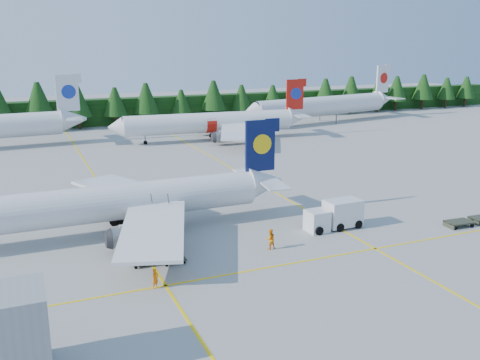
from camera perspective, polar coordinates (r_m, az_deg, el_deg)
name	(u,v)px	position (r m, az deg, el deg)	size (l,w,h in m)	color
ground	(288,237)	(53.13, 5.11, -6.03)	(320.00, 320.00, 0.00)	#9A9A95
taxi_stripe_a	(109,199)	(67.17, -13.75, -1.99)	(0.25, 120.00, 0.01)	yellow
taxi_stripe_b	(258,183)	(72.77, 1.95, -0.32)	(0.25, 120.00, 0.01)	yellow
taxi_stripe_cross	(319,259)	(48.29, 8.46, -8.29)	(80.00, 0.25, 0.01)	yellow
treeline_hedge	(124,111)	(128.98, -12.24, 7.20)	(220.00, 4.00, 6.00)	black
airliner_navy	(100,205)	(54.01, -14.68, -2.57)	(36.22, 29.83, 10.54)	silver
airliner_red	(206,123)	(104.16, -3.61, 6.07)	(39.17, 32.16, 11.39)	silver
airliner_far_right	(318,106)	(128.18, 8.27, 7.82)	(44.33, 12.19, 13.01)	silver
airstairs	(160,231)	(52.94, -8.49, -5.36)	(4.32, 5.73, 3.39)	silver
service_truck	(334,215)	(55.57, 9.97, -3.70)	(6.07, 2.40, 2.89)	silver
uld_pair	(158,252)	(46.89, -8.72, -7.65)	(4.54, 2.10, 1.53)	#313526
crew_a	(155,279)	(42.57, -9.03, -10.35)	(0.59, 0.39, 1.62)	orange
crew_b	(270,239)	(49.64, 3.25, -6.30)	(0.94, 0.73, 1.94)	orange
crew_c	(327,220)	(55.54, 9.22, -4.21)	(0.78, 0.53, 1.89)	#EC4504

